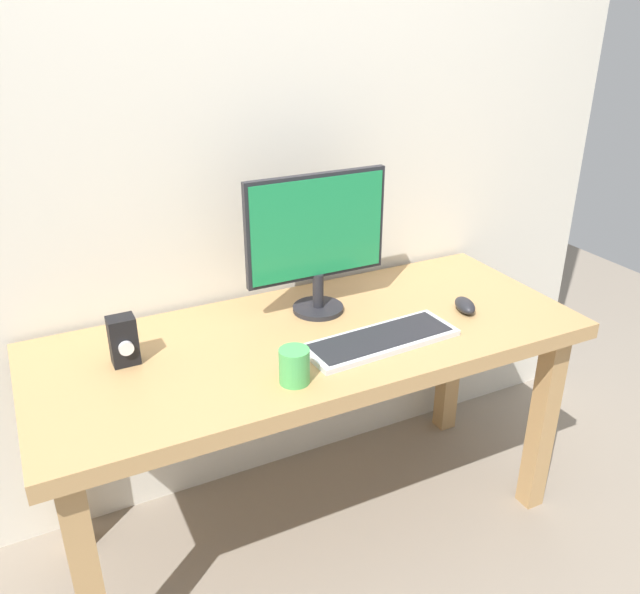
# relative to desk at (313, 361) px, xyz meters

# --- Properties ---
(ground_plane) EXTENTS (6.00, 6.00, 0.00)m
(ground_plane) POSITION_rel_desk_xyz_m (0.00, 0.00, -0.67)
(ground_plane) COLOR gray
(wall_back) EXTENTS (2.93, 0.04, 3.00)m
(wall_back) POSITION_rel_desk_xyz_m (0.00, 0.39, 0.83)
(wall_back) COLOR silver
(wall_back) RESTS_ON ground_plane
(desk) EXTENTS (1.70, 0.70, 0.77)m
(desk) POSITION_rel_desk_xyz_m (0.00, 0.00, 0.00)
(desk) COLOR tan
(desk) RESTS_ON ground_plane
(monitor) EXTENTS (0.48, 0.17, 0.46)m
(monitor) POSITION_rel_desk_xyz_m (0.09, 0.15, 0.36)
(monitor) COLOR #232328
(monitor) RESTS_ON desk
(keyboard_primary) EXTENTS (0.49, 0.19, 0.02)m
(keyboard_primary) POSITION_rel_desk_xyz_m (0.16, -0.14, 0.11)
(keyboard_primary) COLOR silver
(keyboard_primary) RESTS_ON desk
(mouse) EXTENTS (0.09, 0.12, 0.04)m
(mouse) POSITION_rel_desk_xyz_m (0.52, -0.08, 0.12)
(mouse) COLOR #232328
(mouse) RESTS_ON desk
(audio_controller) EXTENTS (0.08, 0.07, 0.14)m
(audio_controller) POSITION_rel_desk_xyz_m (-0.55, 0.08, 0.17)
(audio_controller) COLOR black
(audio_controller) RESTS_ON desk
(coffee_mug) EXTENTS (0.08, 0.08, 0.10)m
(coffee_mug) POSITION_rel_desk_xyz_m (-0.16, -0.23, 0.15)
(coffee_mug) COLOR #4CB259
(coffee_mug) RESTS_ON desk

